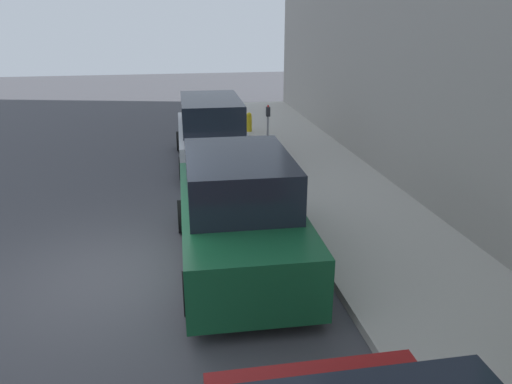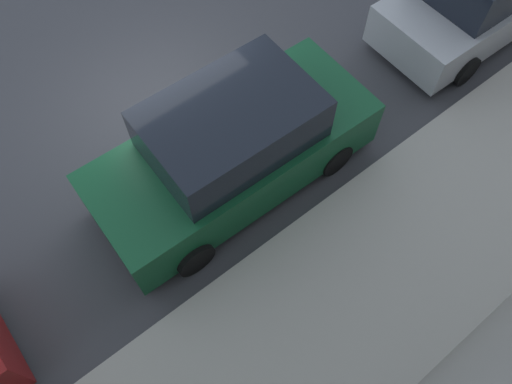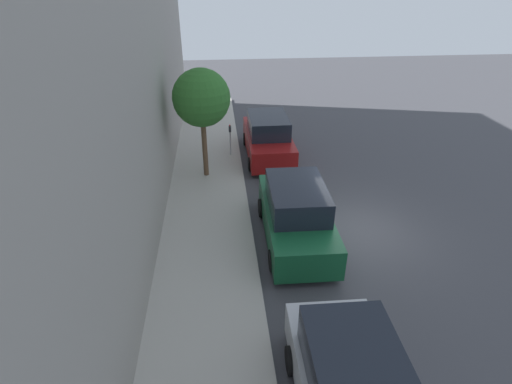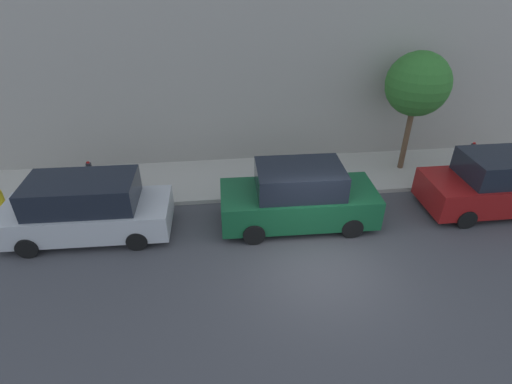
% 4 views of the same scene
% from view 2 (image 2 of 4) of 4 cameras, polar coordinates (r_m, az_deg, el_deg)
% --- Properties ---
extents(ground_plane, '(60.00, 60.00, 0.00)m').
position_cam_2_polar(ground_plane, '(9.94, -10.94, 9.31)').
color(ground_plane, '#424247').
extents(sidewalk, '(3.02, 32.00, 0.15)m').
position_cam_2_polar(sidewalk, '(7.96, 9.22, -13.03)').
color(sidewalk, '#B2ADA3').
rests_on(sidewalk, ground_plane).
extents(parked_suv_second, '(2.08, 4.84, 1.98)m').
position_cam_2_polar(parked_suv_second, '(8.10, -2.65, 5.02)').
color(parked_suv_second, '#14512D').
rests_on(parked_suv_second, ground_plane).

